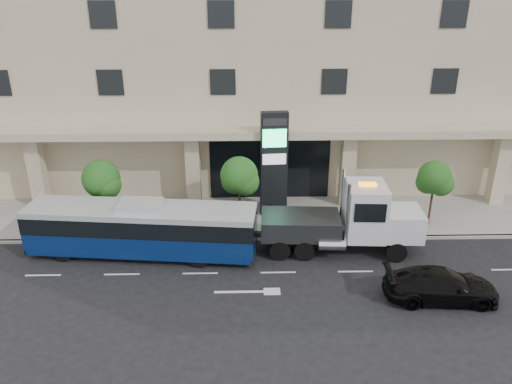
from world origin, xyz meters
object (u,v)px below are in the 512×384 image
city_bus (142,228)px  tow_truck (348,221)px  black_sedan (441,285)px  signage_pylon (274,164)px

city_bus → tow_truck: (11.15, 0.11, 0.25)m
black_sedan → signage_pylon: bearing=41.2°
city_bus → black_sedan: city_bus is taller
tow_truck → black_sedan: (3.52, -4.65, -1.07)m
city_bus → signage_pylon: size_ratio=1.90×
city_bus → tow_truck: tow_truck is taller
tow_truck → signage_pylon: (-3.79, 4.70, 1.65)m
city_bus → black_sedan: 15.38m
city_bus → signage_pylon: 8.99m
tow_truck → signage_pylon: bearing=132.1°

